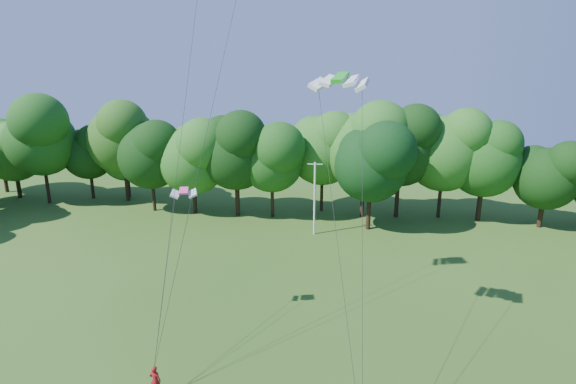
# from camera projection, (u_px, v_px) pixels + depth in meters

# --- Properties ---
(utility_pole) EXTENTS (1.50, 0.29, 7.49)m
(utility_pole) POSITION_uv_depth(u_px,v_px,m) (315.00, 198.00, 45.05)
(utility_pole) COLOR silver
(utility_pole) RESTS_ON ground
(kite_flyer_left) EXTENTS (0.63, 0.43, 1.65)m
(kite_flyer_left) POSITION_uv_depth(u_px,v_px,m) (155.00, 380.00, 22.93)
(kite_flyer_left) COLOR maroon
(kite_flyer_left) RESTS_ON ground
(kite_green) EXTENTS (3.28, 1.97, 0.59)m
(kite_green) POSITION_uv_depth(u_px,v_px,m) (340.00, 77.00, 23.79)
(kite_green) COLOR green
(kite_green) RESTS_ON ground
(kite_pink) EXTENTS (1.75, 1.28, 0.34)m
(kite_pink) POSITION_uv_depth(u_px,v_px,m) (184.00, 191.00, 27.46)
(kite_pink) COLOR #FF4699
(kite_pink) RESTS_ON ground
(tree_back_west) EXTENTS (9.33, 9.33, 13.57)m
(tree_back_west) POSITION_uv_depth(u_px,v_px,m) (122.00, 135.00, 55.87)
(tree_back_west) COLOR #362315
(tree_back_west) RESTS_ON ground
(tree_back_center) EXTENTS (8.22, 8.22, 11.96)m
(tree_back_center) POSITION_uv_depth(u_px,v_px,m) (371.00, 160.00, 45.59)
(tree_back_center) COLOR #302212
(tree_back_center) RESTS_ON ground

